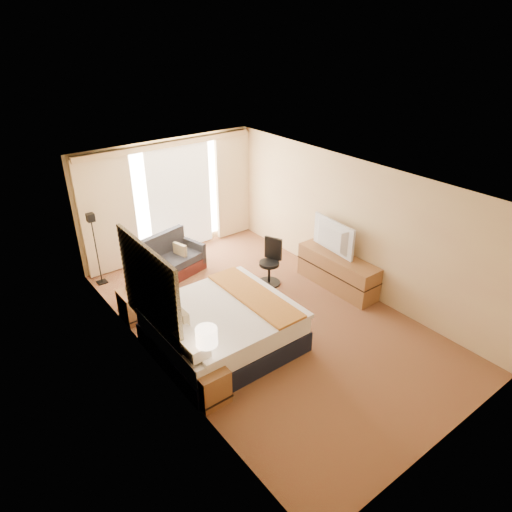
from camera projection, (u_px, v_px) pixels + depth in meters
floor at (266, 318)px, 8.31m from camera, size 4.20×7.00×0.02m
ceiling at (267, 181)px, 7.10m from camera, size 4.20×7.00×0.02m
wall_back at (169, 198)px, 10.17m from camera, size 4.20×0.02×2.60m
wall_front at (456, 366)px, 5.24m from camera, size 4.20×0.02×2.60m
wall_left at (153, 296)px, 6.57m from camera, size 0.02×7.00×2.60m
wall_right at (351, 225)px, 8.84m from camera, size 0.02×7.00×2.60m
headboard at (149, 290)px, 6.74m from camera, size 0.06×1.85×1.50m
nightstand_left at (209, 384)px, 6.43m from camera, size 0.45×0.52×0.55m
nightstand_right at (134, 305)px, 8.19m from camera, size 0.45×0.52×0.55m
media_dresser at (337, 271)px, 9.13m from camera, size 0.50×1.80×0.70m
window at (179, 195)px, 10.27m from camera, size 2.30×0.02×2.30m
curtains at (171, 194)px, 10.03m from camera, size 4.12×0.19×2.56m
bed at (222, 327)px, 7.42m from camera, size 2.16×1.98×1.05m
loveseat at (169, 263)px, 9.59m from camera, size 1.53×1.06×0.87m
floor_lamp at (94, 235)px, 8.93m from camera, size 0.19×0.19×1.53m
desk_chair at (270, 264)px, 9.24m from camera, size 0.49×0.48×0.97m
lamp_left at (207, 337)px, 6.13m from camera, size 0.30×0.30×0.63m
lamp_right at (132, 272)px, 7.82m from camera, size 0.27×0.27×0.56m
tissue_box at (203, 362)px, 6.33m from camera, size 0.13×0.13×0.12m
telephone at (131, 288)px, 8.13m from camera, size 0.18×0.15×0.07m
television at (329, 237)px, 8.97m from camera, size 0.25×1.14×0.65m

